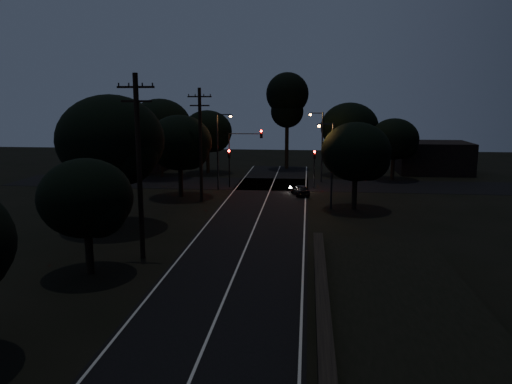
{
  "coord_description": "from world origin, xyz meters",
  "views": [
    {
      "loc": [
        3.89,
        -13.28,
        9.59
      ],
      "look_at": [
        0.0,
        24.0,
        2.5
      ],
      "focal_mm": 35.0,
      "sensor_mm": 36.0,
      "label": 1
    }
  ],
  "objects_px": {
    "streetlight_c": "(330,159)",
    "tall_pine": "(287,100)",
    "signal_left": "(229,161)",
    "car": "(300,190)",
    "streetlight_a": "(219,146)",
    "utility_pole_mid": "(139,164)",
    "utility_pole_far": "(200,143)",
    "signal_right": "(314,162)",
    "streetlight_b": "(321,142)",
    "signal_mast": "(245,147)"
  },
  "relations": [
    {
      "from": "tall_pine",
      "to": "signal_mast",
      "type": "distance_m",
      "value": 16.3
    },
    {
      "from": "tall_pine",
      "to": "car",
      "type": "xyz_separation_m",
      "value": [
        2.2,
        -19.16,
        -8.8
      ]
    },
    {
      "from": "utility_pole_mid",
      "to": "signal_left",
      "type": "bearing_deg",
      "value": 86.79
    },
    {
      "from": "tall_pine",
      "to": "signal_mast",
      "type": "bearing_deg",
      "value": -104.62
    },
    {
      "from": "signal_mast",
      "to": "utility_pole_mid",
      "type": "bearing_deg",
      "value": -97.04
    },
    {
      "from": "streetlight_a",
      "to": "streetlight_c",
      "type": "height_order",
      "value": "streetlight_a"
    },
    {
      "from": "streetlight_a",
      "to": "utility_pole_far",
      "type": "bearing_deg",
      "value": -96.59
    },
    {
      "from": "utility_pole_mid",
      "to": "signal_mast",
      "type": "bearing_deg",
      "value": 82.96
    },
    {
      "from": "signal_left",
      "to": "car",
      "type": "relative_size",
      "value": 1.27
    },
    {
      "from": "streetlight_a",
      "to": "signal_left",
      "type": "bearing_deg",
      "value": 70.41
    },
    {
      "from": "tall_pine",
      "to": "streetlight_c",
      "type": "xyz_separation_m",
      "value": [
        4.83,
        -25.0,
        -5.0
      ]
    },
    {
      "from": "utility_pole_mid",
      "to": "signal_right",
      "type": "relative_size",
      "value": 2.68
    },
    {
      "from": "streetlight_a",
      "to": "streetlight_c",
      "type": "bearing_deg",
      "value": -35.69
    },
    {
      "from": "utility_pole_mid",
      "to": "car",
      "type": "distance_m",
      "value": 23.36
    },
    {
      "from": "signal_mast",
      "to": "streetlight_a",
      "type": "distance_m",
      "value": 3.13
    },
    {
      "from": "tall_pine",
      "to": "signal_right",
      "type": "relative_size",
      "value": 3.16
    },
    {
      "from": "utility_pole_far",
      "to": "streetlight_b",
      "type": "xyz_separation_m",
      "value": [
        11.31,
        12.0,
        -0.85
      ]
    },
    {
      "from": "utility_pole_far",
      "to": "signal_mast",
      "type": "xyz_separation_m",
      "value": [
        3.09,
        7.99,
        -1.15
      ]
    },
    {
      "from": "utility_pole_far",
      "to": "streetlight_c",
      "type": "relative_size",
      "value": 1.4
    },
    {
      "from": "streetlight_a",
      "to": "car",
      "type": "xyz_separation_m",
      "value": [
        8.51,
        -2.16,
        -4.09
      ]
    },
    {
      "from": "signal_mast",
      "to": "streetlight_b",
      "type": "bearing_deg",
      "value": 25.99
    },
    {
      "from": "signal_right",
      "to": "streetlight_b",
      "type": "xyz_separation_m",
      "value": [
        0.71,
        4.01,
        1.8
      ]
    },
    {
      "from": "streetlight_a",
      "to": "signal_right",
      "type": "bearing_deg",
      "value": 11.34
    },
    {
      "from": "signal_left",
      "to": "streetlight_b",
      "type": "distance_m",
      "value": 10.84
    },
    {
      "from": "signal_right",
      "to": "streetlight_b",
      "type": "relative_size",
      "value": 0.51
    },
    {
      "from": "streetlight_c",
      "to": "tall_pine",
      "type": "bearing_deg",
      "value": 100.93
    },
    {
      "from": "tall_pine",
      "to": "streetlight_a",
      "type": "xyz_separation_m",
      "value": [
        -6.31,
        -17.0,
        -4.71
      ]
    },
    {
      "from": "utility_pole_mid",
      "to": "streetlight_a",
      "type": "bearing_deg",
      "value": 88.27
    },
    {
      "from": "utility_pole_mid",
      "to": "streetlight_c",
      "type": "height_order",
      "value": "utility_pole_mid"
    },
    {
      "from": "signal_left",
      "to": "streetlight_a",
      "type": "relative_size",
      "value": 0.51
    },
    {
      "from": "utility_pole_far",
      "to": "tall_pine",
      "type": "relative_size",
      "value": 0.81
    },
    {
      "from": "signal_right",
      "to": "signal_mast",
      "type": "relative_size",
      "value": 0.66
    },
    {
      "from": "streetlight_a",
      "to": "streetlight_c",
      "type": "distance_m",
      "value": 13.72
    },
    {
      "from": "signal_left",
      "to": "streetlight_b",
      "type": "height_order",
      "value": "streetlight_b"
    },
    {
      "from": "streetlight_a",
      "to": "car",
      "type": "bearing_deg",
      "value": -14.25
    },
    {
      "from": "tall_pine",
      "to": "signal_left",
      "type": "relative_size",
      "value": 3.16
    },
    {
      "from": "tall_pine",
      "to": "streetlight_a",
      "type": "distance_m",
      "value": 18.73
    },
    {
      "from": "streetlight_b",
      "to": "signal_left",
      "type": "bearing_deg",
      "value": -157.95
    },
    {
      "from": "utility_pole_far",
      "to": "car",
      "type": "height_order",
      "value": "utility_pole_far"
    },
    {
      "from": "tall_pine",
      "to": "signal_left",
      "type": "height_order",
      "value": "tall_pine"
    },
    {
      "from": "utility_pole_far",
      "to": "streetlight_c",
      "type": "height_order",
      "value": "utility_pole_far"
    },
    {
      "from": "utility_pole_mid",
      "to": "signal_mast",
      "type": "xyz_separation_m",
      "value": [
        3.09,
        24.99,
        -1.4
      ]
    },
    {
      "from": "streetlight_b",
      "to": "signal_right",
      "type": "bearing_deg",
      "value": -100.0
    },
    {
      "from": "signal_left",
      "to": "signal_right",
      "type": "relative_size",
      "value": 1.0
    },
    {
      "from": "utility_pole_far",
      "to": "signal_right",
      "type": "relative_size",
      "value": 2.56
    },
    {
      "from": "signal_right",
      "to": "car",
      "type": "distance_m",
      "value": 4.94
    },
    {
      "from": "streetlight_c",
      "to": "signal_left",
      "type": "bearing_deg",
      "value": 136.24
    },
    {
      "from": "utility_pole_mid",
      "to": "tall_pine",
      "type": "bearing_deg",
      "value": 80.07
    },
    {
      "from": "signal_left",
      "to": "streetlight_c",
      "type": "distance_m",
      "value": 14.52
    },
    {
      "from": "tall_pine",
      "to": "streetlight_b",
      "type": "xyz_separation_m",
      "value": [
        4.31,
        -11.0,
        -4.71
      ]
    }
  ]
}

